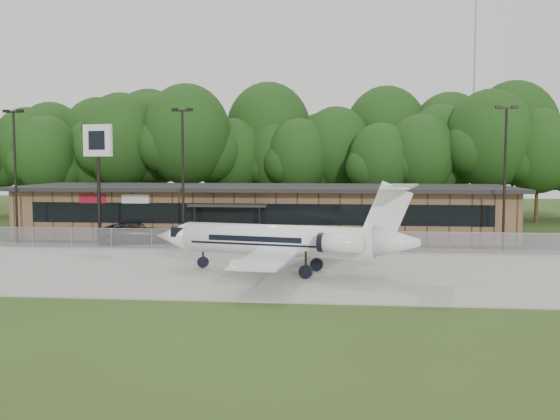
# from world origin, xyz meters

# --- Properties ---
(ground) EXTENTS (160.00, 160.00, 0.00)m
(ground) POSITION_xyz_m (0.00, 0.00, 0.00)
(ground) COLOR #2E4117
(ground) RESTS_ON ground
(apron) EXTENTS (64.00, 18.00, 0.08)m
(apron) POSITION_xyz_m (0.00, 8.00, 0.04)
(apron) COLOR #9E9B93
(apron) RESTS_ON ground
(parking_lot) EXTENTS (50.00, 9.00, 0.06)m
(parking_lot) POSITION_xyz_m (0.00, 19.50, 0.03)
(parking_lot) COLOR #383835
(parking_lot) RESTS_ON ground
(terminal) EXTENTS (41.00, 11.65, 4.30)m
(terminal) POSITION_xyz_m (-0.00, 23.94, 2.18)
(terminal) COLOR brown
(terminal) RESTS_ON ground
(fence) EXTENTS (46.00, 0.04, 1.52)m
(fence) POSITION_xyz_m (0.00, 15.00, 0.78)
(fence) COLOR gray
(fence) RESTS_ON ground
(treeline) EXTENTS (72.00, 12.00, 15.00)m
(treeline) POSITION_xyz_m (0.00, 42.00, 7.50)
(treeline) COLOR black
(treeline) RESTS_ON ground
(radio_mast) EXTENTS (0.20, 0.20, 25.00)m
(radio_mast) POSITION_xyz_m (22.00, 48.00, 12.50)
(radio_mast) COLOR gray
(radio_mast) RESTS_ON ground
(light_pole_left) EXTENTS (1.55, 0.30, 10.23)m
(light_pole_left) POSITION_xyz_m (-18.00, 16.50, 5.98)
(light_pole_left) COLOR black
(light_pole_left) RESTS_ON ground
(light_pole_mid) EXTENTS (1.55, 0.30, 10.23)m
(light_pole_mid) POSITION_xyz_m (-5.00, 16.50, 5.98)
(light_pole_mid) COLOR black
(light_pole_mid) RESTS_ON ground
(light_pole_right) EXTENTS (1.55, 0.30, 10.23)m
(light_pole_right) POSITION_xyz_m (18.00, 16.50, 5.98)
(light_pole_right) COLOR black
(light_pole_right) RESTS_ON ground
(business_jet) EXTENTS (15.59, 14.00, 5.26)m
(business_jet) POSITION_xyz_m (3.68, 6.06, 1.88)
(business_jet) COLOR white
(business_jet) RESTS_ON ground
(suv) EXTENTS (6.58, 4.70, 1.67)m
(suv) POSITION_xyz_m (-9.06, 17.98, 0.83)
(suv) COLOR #2B2B2E
(suv) RESTS_ON ground
(pole_sign) EXTENTS (2.39, 0.77, 9.11)m
(pole_sign) POSITION_xyz_m (-11.58, 16.79, 6.97)
(pole_sign) COLOR black
(pole_sign) RESTS_ON ground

